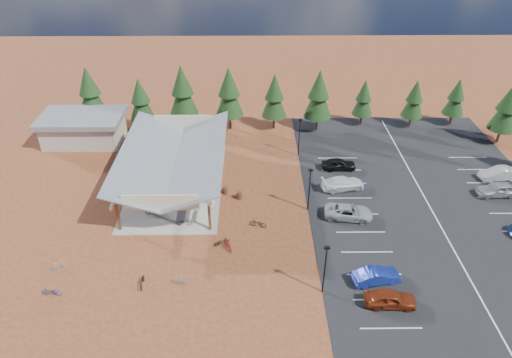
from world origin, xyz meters
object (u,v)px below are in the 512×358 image
(bike_11, at_px, (229,245))
(car_0, at_px, (390,299))
(bike_0, at_px, (153,211))
(bike_3, at_px, (167,154))
(car_9, at_px, (499,174))
(car_1, at_px, (376,276))
(bike_9, at_px, (59,266))
(outbuilding, at_px, (83,128))
(trash_bin_0, at_px, (240,195))
(bike_10, at_px, (52,292))
(car_3, at_px, (343,183))
(bike_6, at_px, (185,173))
(lamp_post_2, at_px, (299,134))
(bike_7, at_px, (194,149))
(bike_1, at_px, (158,182))
(bike_2, at_px, (153,171))
(bike_16, at_px, (258,223))
(bike_5, at_px, (188,192))
(bike_13, at_px, (180,281))
(car_2, at_px, (349,212))
(lamp_post_0, at_px, (325,267))
(bike_12, at_px, (222,242))
(bike_pavilion, at_px, (174,157))
(car_4, at_px, (339,164))
(car_8, at_px, (498,189))
(lamp_post_1, at_px, (309,187))
(bike_8, at_px, (142,281))
(trash_bin_1, at_px, (225,190))

(bike_11, relative_size, car_0, 0.37)
(bike_0, relative_size, bike_3, 1.07)
(car_0, relative_size, car_9, 0.94)
(bike_3, relative_size, car_1, 0.36)
(bike_9, bearing_deg, outbuilding, -22.74)
(trash_bin_0, bearing_deg, bike_10, -137.99)
(car_3, bearing_deg, trash_bin_0, 88.44)
(outbuilding, distance_m, bike_6, 17.50)
(lamp_post_2, distance_m, bike_7, 13.87)
(bike_1, distance_m, bike_6, 3.54)
(bike_2, relative_size, bike_16, 1.06)
(bike_5, xyz_separation_m, bike_9, (-10.57, -11.64, -0.15))
(bike_5, relative_size, bike_13, 1.11)
(bike_1, height_order, car_2, car_2)
(lamp_post_0, relative_size, car_0, 1.20)
(trash_bin_0, distance_m, bike_12, 8.03)
(bike_pavilion, bearing_deg, car_2, -18.91)
(bike_10, height_order, car_9, car_9)
(car_4, relative_size, car_8, 0.89)
(bike_5, bearing_deg, bike_13, -162.14)
(lamp_post_0, height_order, car_2, lamp_post_0)
(car_4, bearing_deg, bike_2, 91.98)
(bike_1, distance_m, bike_10, 17.97)
(bike_16, relative_size, car_2, 0.35)
(car_2, bearing_deg, car_4, 4.63)
(bike_5, bearing_deg, bike_0, 149.61)
(lamp_post_1, bearing_deg, bike_10, -152.38)
(bike_12, bearing_deg, car_0, -140.48)
(bike_12, bearing_deg, car_3, -76.67)
(bike_8, bearing_deg, car_2, 23.09)
(outbuilding, relative_size, car_9, 2.40)
(bike_9, bearing_deg, bike_12, -112.05)
(bike_10, xyz_separation_m, bike_13, (10.86, 1.21, -0.02))
(bike_2, xyz_separation_m, car_9, (41.56, -1.25, 0.20))
(bike_pavilion, height_order, lamp_post_1, lamp_post_1)
(bike_7, distance_m, car_2, 22.71)
(bike_9, relative_size, car_4, 0.36)
(lamp_post_1, bearing_deg, bike_0, -177.28)
(outbuilding, height_order, bike_12, outbuilding)
(bike_8, distance_m, bike_11, 8.78)
(bike_pavilion, height_order, bike_6, bike_pavilion)
(trash_bin_1, bearing_deg, car_9, 4.67)
(bike_9, bearing_deg, bike_11, -114.71)
(bike_pavilion, height_order, bike_11, bike_pavilion)
(bike_0, distance_m, bike_3, 12.17)
(bike_5, xyz_separation_m, bike_6, (-0.93, 4.08, -0.02))
(car_9, bearing_deg, car_1, -55.03)
(bike_pavilion, distance_m, bike_16, 12.88)
(car_3, bearing_deg, bike_7, 54.00)
(bike_0, xyz_separation_m, bike_13, (4.21, -10.22, -0.09))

